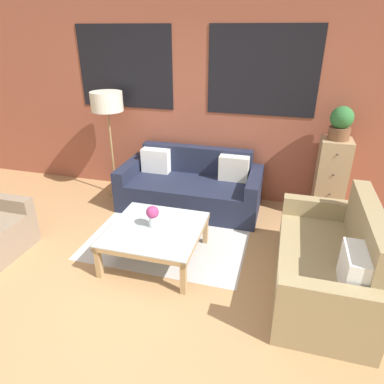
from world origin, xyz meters
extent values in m
plane|color=#AD7F51|center=(0.00, 0.00, 0.00)|extent=(16.00, 16.00, 0.00)
cube|color=brown|center=(0.00, 2.44, 1.40)|extent=(8.40, 0.08, 2.80)
cube|color=black|center=(-0.95, 2.39, 1.80)|extent=(1.40, 0.01, 1.10)
cube|color=black|center=(0.95, 2.39, 1.80)|extent=(1.40, 0.01, 1.10)
cube|color=#BCB7B2|center=(0.11, 1.22, 0.00)|extent=(1.86, 1.73, 0.00)
cube|color=#1E2338|center=(0.13, 1.82, 0.20)|extent=(1.59, 0.72, 0.40)
cube|color=#1E2338|center=(0.13, 2.26, 0.39)|extent=(1.59, 0.16, 0.78)
cube|color=#1E2338|center=(-0.75, 1.90, 0.29)|extent=(0.16, 0.88, 0.58)
cube|color=#1E2338|center=(1.01, 1.90, 0.29)|extent=(0.16, 0.88, 0.58)
cube|color=white|center=(-0.44, 2.10, 0.57)|extent=(0.40, 0.16, 0.34)
cube|color=beige|center=(0.70, 2.10, 0.57)|extent=(0.40, 0.16, 0.34)
cube|color=#99845B|center=(1.71, 0.59, 0.21)|extent=(0.64, 1.30, 0.42)
cube|color=#99845B|center=(2.11, 0.59, 0.46)|extent=(0.16, 1.30, 0.92)
cube|color=#99845B|center=(1.79, 1.32, 0.31)|extent=(0.80, 0.14, 0.62)
cube|color=#99845B|center=(1.79, -0.13, 0.31)|extent=(0.80, 0.14, 0.62)
cube|color=white|center=(1.95, 0.16, 0.59)|extent=(0.16, 0.40, 0.34)
cube|color=#84705B|center=(-1.77, 0.56, 0.28)|extent=(0.80, 0.14, 0.56)
cube|color=silver|center=(0.11, 0.64, 0.38)|extent=(0.96, 0.96, 0.01)
cube|color=tan|center=(0.11, 0.18, 0.35)|extent=(0.96, 0.05, 0.05)
cube|color=tan|center=(0.11, 1.10, 0.35)|extent=(0.96, 0.05, 0.05)
cube|color=tan|center=(-0.35, 0.64, 0.35)|extent=(0.05, 0.96, 0.05)
cube|color=tan|center=(0.56, 0.64, 0.35)|extent=(0.05, 0.96, 0.05)
cube|color=tan|center=(-0.34, 0.19, 0.19)|extent=(0.06, 0.05, 0.38)
cube|color=tan|center=(0.55, 0.19, 0.19)|extent=(0.05, 0.05, 0.38)
cube|color=tan|center=(-0.34, 1.08, 0.19)|extent=(0.06, 0.06, 0.38)
cube|color=tan|center=(0.55, 1.08, 0.19)|extent=(0.05, 0.06, 0.38)
cylinder|color=olive|center=(-1.08, 2.01, 0.01)|extent=(0.28, 0.28, 0.02)
cylinder|color=olive|center=(-1.08, 2.01, 0.64)|extent=(0.03, 0.03, 1.24)
cylinder|color=beige|center=(-1.08, 2.01, 1.39)|extent=(0.44, 0.44, 0.26)
cube|color=tan|center=(1.95, 2.17, 0.53)|extent=(0.37, 0.38, 1.06)
sphere|color=#38332D|center=(1.95, 1.98, 0.93)|extent=(0.02, 0.02, 0.02)
sphere|color=#38332D|center=(1.95, 1.98, 0.66)|extent=(0.02, 0.02, 0.02)
sphere|color=#38332D|center=(1.95, 1.98, 0.40)|extent=(0.02, 0.02, 0.02)
sphere|color=#38332D|center=(1.95, 1.98, 0.13)|extent=(0.02, 0.02, 0.02)
cylinder|color=brown|center=(1.95, 2.17, 1.13)|extent=(0.25, 0.25, 0.15)
sphere|color=#2D6B33|center=(1.95, 2.17, 1.33)|extent=(0.27, 0.27, 0.27)
cylinder|color=silver|center=(0.08, 0.66, 0.45)|extent=(0.09, 0.09, 0.12)
sphere|color=#9E3366|center=(0.08, 0.66, 0.56)|extent=(0.14, 0.14, 0.14)
camera|label=1|loc=(1.31, -2.23, 2.29)|focal=32.00mm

